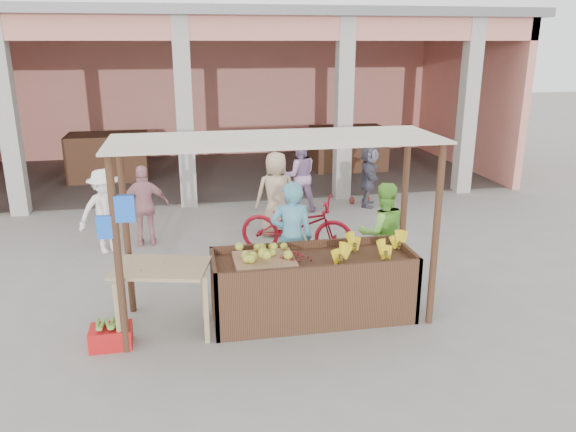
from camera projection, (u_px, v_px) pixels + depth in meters
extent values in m
plane|color=slate|center=(275.00, 319.00, 7.37)|extent=(60.00, 60.00, 0.00)
cube|color=#DB8273|center=(215.00, 91.00, 17.46)|extent=(14.00, 0.20, 4.00)
cube|color=#DB8273|center=(465.00, 96.00, 15.96)|extent=(0.20, 6.00, 4.00)
cube|color=#DB8273|center=(229.00, 28.00, 11.55)|extent=(14.00, 0.30, 0.50)
cube|color=slate|center=(219.00, 16.00, 14.12)|extent=(14.40, 6.40, 0.20)
cube|color=#AFABA0|center=(8.00, 119.00, 11.28)|extent=(0.35, 0.35, 4.00)
cube|color=#AFABA0|center=(185.00, 115.00, 11.89)|extent=(0.35, 0.35, 4.00)
cube|color=#AFABA0|center=(344.00, 111.00, 12.51)|extent=(0.35, 0.35, 4.00)
cube|color=#AFABA0|center=(468.00, 108.00, 13.04)|extent=(0.35, 0.35, 4.00)
cube|color=#533221|center=(108.00, 157.00, 14.63)|extent=(2.00, 1.20, 1.20)
cube|color=#533221|center=(348.00, 148.00, 15.78)|extent=(2.00, 1.20, 1.20)
cube|color=#533221|center=(313.00, 289.00, 7.34)|extent=(2.60, 0.95, 0.80)
cylinder|color=#533221|center=(118.00, 258.00, 6.27)|extent=(0.09, 0.09, 2.35)
cylinder|color=#533221|center=(436.00, 237.00, 6.94)|extent=(0.09, 0.09, 2.35)
cylinder|color=#533221|center=(126.00, 229.00, 7.26)|extent=(0.09, 0.09, 2.35)
cylinder|color=#533221|center=(404.00, 213.00, 7.93)|extent=(0.09, 0.09, 2.35)
cube|color=beige|center=(277.00, 139.00, 6.75)|extent=(4.00, 1.35, 0.03)
cube|color=blue|center=(125.00, 208.00, 6.12)|extent=(0.22, 0.08, 0.30)
cube|color=blue|center=(105.00, 227.00, 6.14)|extent=(0.18, 0.07, 0.26)
cube|color=#9B7150|center=(264.00, 260.00, 7.13)|extent=(0.77, 0.67, 0.06)
ellipsoid|color=gold|center=(264.00, 253.00, 7.10)|extent=(0.66, 0.57, 0.14)
ellipsoid|color=maroon|center=(294.00, 256.00, 7.15)|extent=(0.47, 0.38, 0.15)
cube|color=tan|center=(161.00, 268.00, 6.77)|extent=(1.26, 0.98, 0.04)
cube|color=tan|center=(118.00, 317.00, 6.51)|extent=(0.06, 0.06, 0.86)
cube|color=tan|center=(206.00, 310.00, 6.69)|extent=(0.06, 0.06, 0.86)
cube|color=tan|center=(123.00, 294.00, 7.11)|extent=(0.06, 0.06, 0.86)
cube|color=tan|center=(204.00, 288.00, 7.29)|extent=(0.06, 0.06, 0.86)
cube|color=red|center=(111.00, 337.00, 6.69)|extent=(0.49, 0.36, 0.25)
ellipsoid|color=maroon|center=(352.00, 190.00, 12.48)|extent=(0.48, 0.48, 0.65)
ellipsoid|color=maroon|center=(368.00, 189.00, 12.60)|extent=(0.48, 0.48, 0.65)
imported|color=#59AACB|center=(292.00, 234.00, 7.92)|extent=(0.75, 0.61, 1.77)
imported|color=#82DA4B|center=(383.00, 230.00, 8.31)|extent=(0.80, 0.49, 1.63)
imported|color=maroon|center=(297.00, 224.00, 9.47)|extent=(1.48, 2.15, 1.07)
imported|color=white|center=(105.00, 208.00, 9.53)|extent=(1.13, 0.89, 1.57)
imported|color=#C47E87|center=(145.00, 203.00, 9.84)|extent=(0.92, 0.51, 1.55)
imported|color=tan|center=(276.00, 190.00, 10.34)|extent=(0.88, 0.61, 1.75)
imported|color=#575463|center=(369.00, 173.00, 12.23)|extent=(0.99, 1.46, 1.46)
imported|color=#A17BA9|center=(299.00, 172.00, 11.81)|extent=(0.84, 0.48, 1.71)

